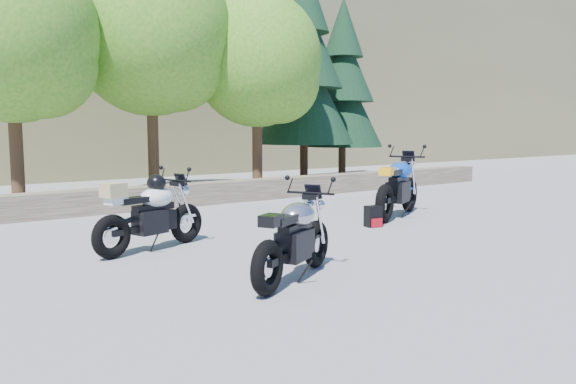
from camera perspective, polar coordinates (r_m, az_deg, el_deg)
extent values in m
plane|color=gray|center=(8.04, 3.13, -6.05)|extent=(90.00, 90.00, 0.00)
cube|color=brown|center=(12.67, -12.99, -0.49)|extent=(22.00, 0.55, 0.50)
cube|color=brown|center=(35.44, -23.94, 15.23)|extent=(80.00, 30.00, 15.00)
cylinder|color=#382314|center=(13.47, -25.92, 4.82)|extent=(0.28, 0.28, 3.02)
sphere|color=#307B1B|center=(13.62, -26.40, 14.39)|extent=(3.67, 3.67, 3.67)
sphere|color=#307B1B|center=(13.35, -23.87, 11.88)|extent=(2.38, 2.38, 2.38)
cylinder|color=#382314|center=(14.82, -13.57, 6.02)|extent=(0.28, 0.28, 3.36)
sphere|color=#307B1B|center=(15.03, -13.83, 15.67)|extent=(4.08, 4.08, 4.08)
sphere|color=#307B1B|center=(14.86, -11.47, 13.03)|extent=(2.64, 2.64, 2.64)
cylinder|color=#382314|center=(15.63, -3.15, 5.38)|extent=(0.28, 0.28, 2.91)
sphere|color=#307B1B|center=(15.74, -3.20, 13.35)|extent=(3.54, 3.54, 3.54)
sphere|color=#307B1B|center=(15.72, -1.02, 11.08)|extent=(2.29, 2.29, 2.29)
cylinder|color=#382314|center=(18.14, 1.63, 4.34)|extent=(0.26, 0.26, 2.16)
cone|color=black|center=(18.16, 1.65, 10.02)|extent=(3.17, 3.17, 3.24)
cone|color=black|center=(18.33, 1.66, 14.97)|extent=(2.45, 2.45, 2.88)
cylinder|color=#382314|center=(20.02, 5.52, 4.16)|extent=(0.26, 0.26, 1.92)
cone|color=black|center=(20.02, 5.57, 8.74)|extent=(2.82, 2.82, 2.88)
cone|color=black|center=(20.13, 5.61, 12.75)|extent=(2.18, 2.18, 2.56)
cone|color=black|center=(20.31, 5.65, 16.34)|extent=(1.41, 1.41, 2.05)
torus|color=black|center=(7.08, 2.85, -5.29)|extent=(0.60, 0.42, 0.60)
torus|color=black|center=(5.89, -2.12, -7.70)|extent=(0.60, 0.42, 0.60)
cylinder|color=silver|center=(7.08, 2.85, -5.29)|extent=(0.20, 0.13, 0.21)
cylinder|color=silver|center=(5.89, -2.12, -7.70)|extent=(0.20, 0.13, 0.21)
cube|color=black|center=(6.44, 0.53, -5.45)|extent=(0.53, 0.46, 0.34)
cube|color=black|center=(6.46, 0.77, -3.56)|extent=(0.65, 0.44, 0.09)
ellipsoid|color=#A3A2A7|center=(6.50, 1.01, -2.33)|extent=(0.64, 0.57, 0.28)
cube|color=black|center=(6.13, -0.55, -2.86)|extent=(0.51, 0.40, 0.08)
cube|color=black|center=(5.87, -1.72, -2.90)|extent=(0.32, 0.29, 0.12)
cylinder|color=black|center=(6.81, 2.29, -0.11)|extent=(0.32, 0.56, 0.03)
sphere|color=silver|center=(6.96, 2.76, -1.28)|extent=(0.17, 0.17, 0.17)
torus|color=black|center=(8.74, -10.30, -3.12)|extent=(0.62, 0.32, 0.60)
torus|color=black|center=(7.89, -17.49, -4.36)|extent=(0.62, 0.32, 0.60)
cylinder|color=silver|center=(8.74, -10.30, -3.12)|extent=(0.21, 0.10, 0.21)
cylinder|color=silver|center=(7.89, -17.49, -4.36)|extent=(0.21, 0.10, 0.21)
cube|color=black|center=(8.27, -13.83, -2.96)|extent=(0.52, 0.40, 0.34)
cube|color=black|center=(8.28, -13.52, -1.48)|extent=(0.68, 0.34, 0.09)
ellipsoid|color=silver|center=(8.30, -13.19, -0.53)|extent=(0.63, 0.51, 0.29)
cube|color=black|center=(8.04, -15.44, -0.82)|extent=(0.51, 0.34, 0.08)
cube|color=silver|center=(7.87, -17.06, -0.75)|extent=(0.31, 0.26, 0.12)
cylinder|color=black|center=(8.53, -11.31, 1.16)|extent=(0.21, 0.60, 0.03)
sphere|color=silver|center=(8.65, -10.55, 0.18)|extent=(0.17, 0.17, 0.17)
ellipsoid|color=black|center=(8.28, -13.23, 0.89)|extent=(0.33, 0.34, 0.25)
cube|color=#998B59|center=(7.83, -17.31, 0.19)|extent=(0.34, 0.32, 0.19)
torus|color=black|center=(12.11, 12.20, -0.24)|extent=(0.73, 0.48, 0.73)
torus|color=black|center=(10.56, 9.79, -1.15)|extent=(0.73, 0.48, 0.73)
cylinder|color=silver|center=(12.11, 12.20, -0.24)|extent=(0.25, 0.15, 0.25)
cylinder|color=silver|center=(10.56, 9.79, -1.15)|extent=(0.25, 0.15, 0.25)
cube|color=black|center=(11.29, 11.06, 0.01)|extent=(0.64, 0.54, 0.41)
cube|color=black|center=(11.35, 11.21, 1.31)|extent=(0.80, 0.51, 0.11)
ellipsoid|color=#0B40A8|center=(11.41, 11.34, 2.13)|extent=(0.78, 0.68, 0.35)
cube|color=black|center=(10.93, 10.59, 1.97)|extent=(0.62, 0.47, 0.10)
cube|color=#FFAE0D|center=(10.61, 10.05, 2.09)|extent=(0.38, 0.34, 0.15)
cylinder|color=black|center=(11.83, 12.00, 3.53)|extent=(0.35, 0.69, 0.04)
sphere|color=silver|center=(12.01, 12.21, 2.65)|extent=(0.20, 0.20, 0.20)
cube|color=black|center=(10.12, 8.64, -2.45)|extent=(0.31, 0.24, 0.38)
cube|color=#A50D18|center=(10.04, 9.02, -3.13)|extent=(0.22, 0.08, 0.16)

